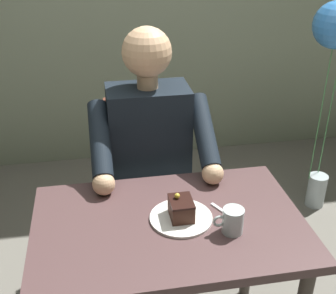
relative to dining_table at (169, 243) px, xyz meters
name	(u,v)px	position (x,y,z in m)	size (l,w,h in m)	color
dining_table	(169,243)	(0.00, 0.00, 0.00)	(0.97, 0.62, 0.71)	#4E3637
chair	(147,180)	(0.00, -0.62, -0.11)	(0.42, 0.42, 0.91)	brown
seated_person	(152,167)	(0.00, -0.45, 0.07)	(0.53, 0.58, 1.29)	black
dessert_plate	(181,218)	(-0.04, -0.01, 0.11)	(0.23, 0.23, 0.01)	white
cake_slice	(181,208)	(-0.04, -0.01, 0.15)	(0.08, 0.10, 0.09)	#42251A
coffee_cup	(232,220)	(-0.20, 0.09, 0.15)	(0.11, 0.07, 0.09)	silver
dessert_spoon	(225,216)	(-0.20, 0.01, 0.10)	(0.06, 0.14, 0.01)	silver
balloon_display	(336,49)	(-1.09, -0.91, 0.43)	(0.32, 0.28, 1.30)	#B2C1C6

